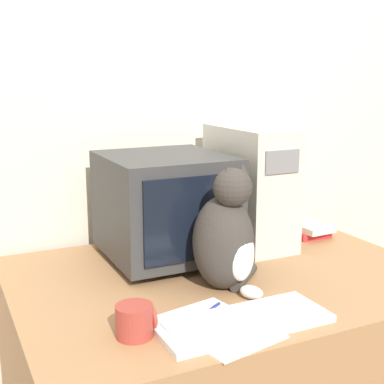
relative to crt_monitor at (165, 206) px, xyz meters
name	(u,v)px	position (x,y,z in m)	size (l,w,h in m)	color
wall_back	(158,111)	(0.11, 0.34, 0.30)	(7.00, 0.05, 2.50)	beige
desk	(222,378)	(0.11, -0.21, -0.57)	(1.33, 0.97, 0.76)	#9E7047
crt_monitor	(165,206)	(0.00, 0.00, 0.00)	(0.40, 0.44, 0.37)	#333333
computer_tower	(250,186)	(0.36, 0.03, 0.03)	(0.19, 0.41, 0.44)	beige
keyboard	(243,322)	(-0.02, -0.56, -0.18)	(0.46, 0.18, 0.02)	silver
cat	(226,238)	(0.06, -0.33, -0.03)	(0.27, 0.27, 0.38)	#38332D
book_stack	(307,229)	(0.62, 0.01, -0.16)	(0.14, 0.19, 0.05)	red
pen	(205,313)	(-0.08, -0.46, -0.19)	(0.13, 0.09, 0.01)	navy
paper_sheet	(218,327)	(-0.08, -0.54, -0.19)	(0.26, 0.33, 0.00)	white
mug	(135,321)	(-0.29, -0.49, -0.15)	(0.10, 0.09, 0.08)	#9E382D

